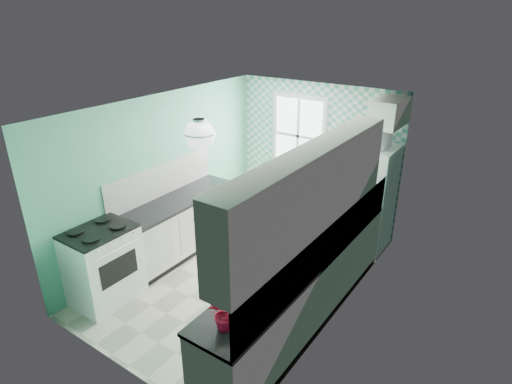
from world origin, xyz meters
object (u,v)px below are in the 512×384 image
Objects in this scene: sink at (343,222)px; fruit_bowl at (246,308)px; ceiling_light at (200,134)px; fridge at (367,198)px; microwave at (373,138)px; stove at (103,264)px; potted_plant at (226,315)px.

fruit_bowl is (-0.00, -2.26, 0.04)m from sink.
ceiling_light reaches higher than sink.
ceiling_light is at bearing -112.84° from fridge.
fruit_bowl is 3.52m from microwave.
fridge is at bearing 51.33° from stove.
potted_plant is at bearing -90.00° from fruit_bowl.
sink is 1.47m from microwave.
ceiling_light is 2.04m from potted_plant.
sink reaches higher than stove.
fridge is 4.06m from stove.
microwave is at bearing 51.33° from stove.
microwave is at bearing 91.51° from fruit_bowl.
fruit_bowl is at bearing -88.36° from fridge.
sink is at bearing 97.24° from microwave.
potted_plant is (-0.00, -2.57, 0.17)m from sink.
fridge is at bearing 91.39° from potted_plant.
ceiling_light is at bearing 146.46° from fruit_bowl.
potted_plant is at bearing -88.49° from fridge.
stove is 1.94× the size of sink.
microwave is at bearing 91.39° from potted_plant.
ceiling_light is 3.20m from fridge.
fruit_bowl is at bearing -33.54° from ceiling_light.
microwave is (-0.09, 3.72, 0.74)m from potted_plant.
potted_plant is 0.66× the size of microwave.
sink reaches higher than fruit_bowl.
stove is 2.50m from potted_plant.
microwave is at bearing 92.86° from sink.
stove is at bearing 177.72° from fruit_bowl.
microwave reaches higher than fruit_bowl.
stove is 4.25m from microwave.
potted_plant is at bearing -91.92° from sink.
stove is 3.38× the size of fruit_bowl.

